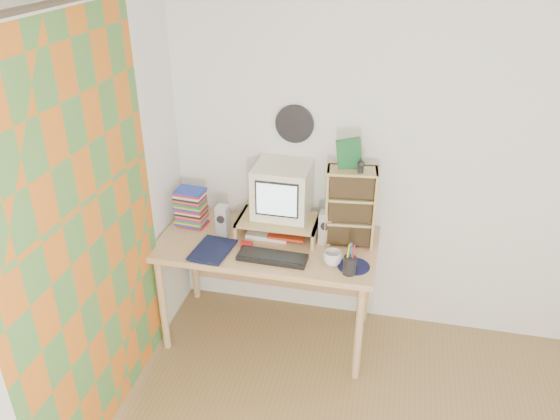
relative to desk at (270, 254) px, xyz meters
The scene contains 20 objects.
back_wall 1.25m from the desk, 16.59° to the left, with size 3.50×3.50×0.00m, color white.
left_wall 1.73m from the desk, 116.51° to the right, with size 3.50×3.50×0.00m, color white.
curtain 1.29m from the desk, 125.22° to the right, with size 2.20×2.20×0.00m, color orange.
wall_disc 0.87m from the desk, 70.78° to the left, with size 0.25×0.25×0.02m, color black.
desk is the anchor object (origin of this frame).
monitor_riser 0.24m from the desk, 36.34° to the left, with size 0.52×0.30×0.12m.
crt_monitor 0.44m from the desk, 56.31° to the left, with size 0.35×0.35×0.34m, color white.
speaker_left 0.39m from the desk, behind, with size 0.08×0.08×0.21m, color silver.
speaker_right 0.44m from the desk, ahead, with size 0.08×0.08×0.22m, color silver.
keyboard 0.31m from the desk, 72.87° to the right, with size 0.42×0.14×0.03m, color black.
dvd_stack 0.61m from the desk, behind, with size 0.19×0.13×0.27m, color brown, non-canonical shape.
cd_rack 0.64m from the desk, ahead, with size 0.30×0.16×0.51m, color tan.
mug 0.53m from the desk, 28.07° to the right, with size 0.11×0.11×0.09m, color silver.
diary 0.51m from the desk, 148.98° to the right, with size 0.27×0.20×0.05m, color #0E1334.
mousepad 0.63m from the desk, 21.95° to the right, with size 0.20×0.20×0.00m, color #101036.
pen_cup 0.67m from the desk, 29.23° to the right, with size 0.08×0.08×0.15m, color black, non-canonical shape.
papers 0.16m from the desk, 40.40° to the left, with size 0.27×0.20×0.04m, color silver, non-canonical shape.
red_box 0.25m from the desk, 124.85° to the right, with size 0.07×0.04×0.04m, color red.
game_box 0.88m from the desk, ahead, with size 0.14×0.03×0.19m, color #18562B.
webcam 0.88m from the desk, ahead, with size 0.05×0.05×0.08m, color black, non-canonical shape.
Camera 1 is at (-0.29, -1.53, 2.57)m, focal length 35.00 mm.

